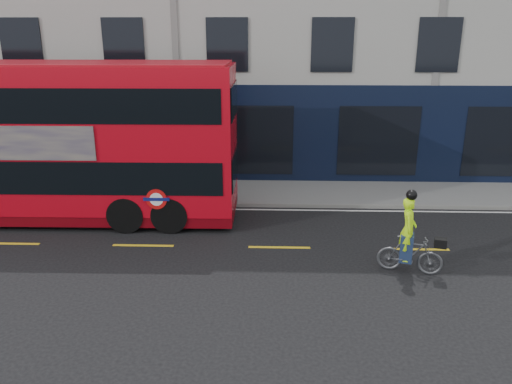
{
  "coord_description": "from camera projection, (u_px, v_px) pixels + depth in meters",
  "views": [
    {
      "loc": [
        3.77,
        -11.83,
        6.01
      ],
      "look_at": [
        3.28,
        2.56,
        1.35
      ],
      "focal_mm": 35.0,
      "sensor_mm": 36.0,
      "label": 1
    }
  ],
  "objects": [
    {
      "name": "ground",
      "position": [
        129.0,
        269.0,
        13.22
      ],
      "size": [
        120.0,
        120.0,
        0.0
      ],
      "primitive_type": "plane",
      "color": "black",
      "rests_on": "ground"
    },
    {
      "name": "pavement",
      "position": [
        175.0,
        191.0,
        19.38
      ],
      "size": [
        60.0,
        3.0,
        0.12
      ],
      "primitive_type": "cube",
      "color": "slate",
      "rests_on": "ground"
    },
    {
      "name": "kerb",
      "position": [
        167.0,
        204.0,
        17.95
      ],
      "size": [
        60.0,
        0.12,
        0.13
      ],
      "primitive_type": "cube",
      "color": "slate",
      "rests_on": "ground"
    },
    {
      "name": "road_edge_line",
      "position": [
        166.0,
        208.0,
        17.69
      ],
      "size": [
        58.0,
        0.1,
        0.01
      ],
      "primitive_type": "cube",
      "color": "silver",
      "rests_on": "ground"
    },
    {
      "name": "lane_dashes",
      "position": [
        143.0,
        245.0,
        14.64
      ],
      "size": [
        58.0,
        0.12,
        0.01
      ],
      "primitive_type": null,
      "color": "yellow",
      "rests_on": "ground"
    },
    {
      "name": "bus",
      "position": [
        42.0,
        141.0,
        16.15
      ],
      "size": [
        12.67,
        3.03,
        5.09
      ],
      "rotation": [
        0.0,
        0.0,
        0.01
      ],
      "color": "red",
      "rests_on": "ground"
    },
    {
      "name": "cyclist",
      "position": [
        410.0,
        245.0,
        12.81
      ],
      "size": [
        1.73,
        0.89,
        2.25
      ],
      "rotation": [
        0.0,
        0.0,
        -0.27
      ],
      "color": "#4F5154",
      "rests_on": "ground"
    }
  ]
}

